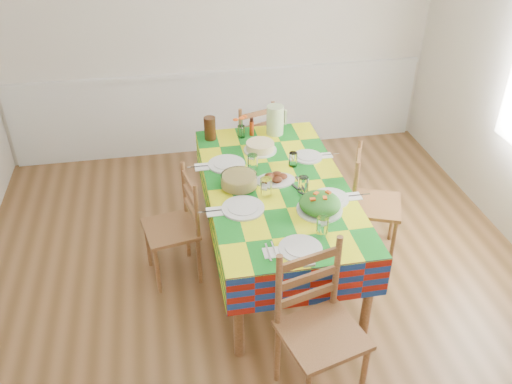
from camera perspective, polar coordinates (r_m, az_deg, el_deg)
room at (r=3.39m, az=1.21°, el=4.84°), size 4.58×5.08×2.78m
wainscot at (r=5.97m, az=-3.71°, el=8.76°), size 4.41×0.06×0.92m
dining_table at (r=4.15m, az=2.18°, el=-0.09°), size 1.06×1.97×0.77m
setting_near_head at (r=3.51m, az=5.44°, el=-5.09°), size 0.46×0.31×0.14m
setting_left_near at (r=3.86m, az=-0.59°, el=-0.90°), size 0.56×0.33×0.15m
setting_left_far at (r=4.30m, az=-2.23°, el=2.98°), size 0.55×0.32×0.14m
setting_right_near at (r=3.97m, az=6.87°, el=-0.14°), size 0.52×0.30×0.13m
setting_right_far at (r=4.41m, az=4.98°, el=3.63°), size 0.45×0.26×0.12m
meat_platter at (r=4.12m, az=2.03°, el=1.43°), size 0.30×0.22×0.06m
salad_platter at (r=3.81m, az=6.74°, el=-1.28°), size 0.33×0.33×0.14m
pasta_bowl at (r=4.05m, az=-1.80°, el=1.19°), size 0.28×0.28×0.10m
cake at (r=4.53m, az=0.44°, el=4.77°), size 0.28×0.28×0.08m
serving_utensils at (r=4.06m, az=4.71°, el=0.44°), size 0.14×0.32×0.01m
flower_vase at (r=4.72m, az=-1.59°, el=6.73°), size 0.13×0.11×0.21m
hot_sauce at (r=4.76m, az=-0.46°, el=6.89°), size 0.04×0.04×0.16m
green_pitcher at (r=4.77m, az=2.02°, el=7.58°), size 0.15×0.15×0.26m
tea_pitcher at (r=4.70m, az=-4.88°, el=6.71°), size 0.10×0.10×0.20m
name_card at (r=3.36m, az=5.62°, el=-7.63°), size 0.08×0.02×0.02m
chair_near at (r=3.35m, az=6.57°, el=-14.14°), size 0.56×0.54×1.04m
chair_far at (r=5.32m, az=-0.61°, el=5.09°), size 0.50×0.49×0.91m
chair_left at (r=4.22m, az=-8.43°, el=-3.73°), size 0.45×0.47×0.91m
chair_right at (r=4.50m, az=11.92°, el=-1.24°), size 0.53×0.54×0.95m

